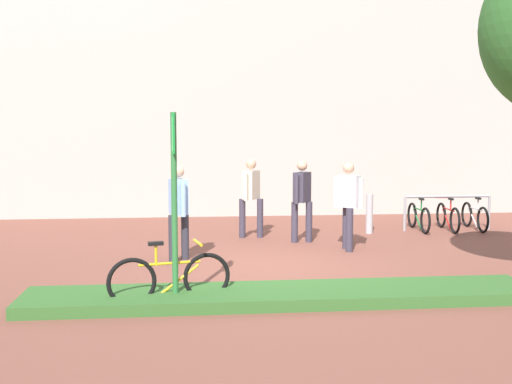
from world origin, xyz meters
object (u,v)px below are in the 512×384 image
Objects in this scene: person_suited_dark at (302,196)px; person_casual_tan at (348,200)px; person_shirt_white at (179,207)px; bike_rack_cluster at (447,216)px; person_shirt_blue at (251,193)px; parking_sign_post at (174,180)px; bollard_steel at (369,214)px; bike_at_sign at (170,278)px.

person_casual_tan is at bearing -52.09° from person_suited_dark.
person_shirt_white and person_casual_tan have the same top height.
person_shirt_blue is at bearing -173.83° from bike_rack_cluster.
parking_sign_post is at bearing -132.94° from person_casual_tan.
bike_at_sign is at bearing -128.91° from bollard_steel.
bike_at_sign is at bearing -120.43° from person_suited_dark.
parking_sign_post is 1.49× the size of person_casual_tan.
person_suited_dark is at bearing 59.57° from bike_at_sign.
person_suited_dark is (2.52, 1.64, 0.00)m from person_shirt_white.
bike_rack_cluster is 1.23× the size of person_shirt_blue.
bollard_steel is at bearing -172.86° from bike_rack_cluster.
person_casual_tan is (-2.92, -2.13, 0.63)m from bike_rack_cluster.
person_shirt_blue is (1.50, 5.11, -0.69)m from parking_sign_post.
parking_sign_post is at bearing -89.73° from person_shirt_white.
person_shirt_blue is 1.00× the size of person_casual_tan.
bollard_steel is at bearing 62.52° from person_casual_tan.
bollard_steel is 2.20m from person_casual_tan.
bollard_steel is at bearing 31.32° from person_shirt_white.
bike_at_sign is 2.82m from person_shirt_white.
person_shirt_blue is at bearing -174.52° from bollard_steel.
parking_sign_post is at bearing -36.15° from bike_at_sign.
person_shirt_blue is 1.21m from person_suited_dark.
person_casual_tan reaches higher than bike_rack_cluster.
person_shirt_blue is at bearing 145.77° from person_suited_dark.
person_casual_tan is (3.31, 3.43, 0.63)m from bike_at_sign.
person_casual_tan is 1.20m from person_suited_dark.
person_suited_dark is (1.00, -0.68, 0.00)m from person_shirt_blue.
parking_sign_post is 1.49× the size of person_shirt_blue.
bike_rack_cluster is 1.23× the size of person_suited_dark.
parking_sign_post reaches higher than person_casual_tan.
person_casual_tan and person_suited_dark have the same top height.
person_shirt_blue is at bearing 72.71° from bike_at_sign.
parking_sign_post is at bearing -106.39° from person_shirt_blue.
person_shirt_white is at bearing -155.45° from bike_rack_cluster.
bike_at_sign reaches higher than bike_rack_cluster.
person_shirt_white reaches higher than bike_rack_cluster.
bollard_steel is 0.52× the size of person_suited_dark.
parking_sign_post is 4.81m from person_casual_tan.
bike_at_sign is 0.78× the size of bike_rack_cluster.
person_shirt_white is 3.33m from person_casual_tan.
bike_at_sign is at bearing -91.20° from person_shirt_white.
bollard_steel is 0.52× the size of person_casual_tan.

